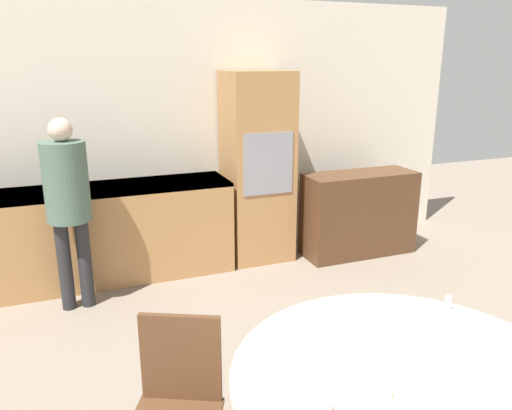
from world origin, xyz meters
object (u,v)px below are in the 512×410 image
chair_far_left (178,402)px  bowl_far (308,408)px  sideboard (359,214)px  bowl_near (447,358)px  person_standing (67,195)px  bowl_centre (374,391)px  oven_unit (257,168)px

chair_far_left → bowl_far: bearing=-31.5°
sideboard → bowl_near: sideboard is taller
person_standing → bowl_centre: size_ratio=11.64×
bowl_centre → bowl_far: bearing=178.7°
oven_unit → chair_far_left: size_ratio=2.14×
sideboard → bowl_centre: size_ratio=8.76×
bowl_centre → bowl_far: size_ratio=0.77×
sideboard → person_standing: bearing=-175.9°
oven_unit → person_standing: 1.90m
person_standing → bowl_near: person_standing is taller
sideboard → chair_far_left: size_ratio=1.34×
sideboard → person_standing: 2.92m
oven_unit → bowl_far: bearing=-108.4°
person_standing → oven_unit: bearing=15.9°
bowl_far → chair_far_left: bearing=122.4°
sideboard → bowl_far: 3.65m
bowl_near → bowl_far: (-0.69, -0.06, 0.00)m
person_standing → bowl_far: 2.85m
bowl_near → bowl_centre: bowl_near is taller
chair_far_left → bowl_far: size_ratio=5.07×
bowl_near → chair_far_left: bearing=154.3°
chair_far_left → bowl_far: (0.36, -0.57, 0.29)m
bowl_far → person_standing: bearing=105.0°
oven_unit → person_standing: size_ratio=1.20×
oven_unit → bowl_near: (-0.39, -3.20, -0.17)m
sideboard → chair_far_left: 3.44m
bowl_centre → bowl_far: bowl_far is taller
sideboard → bowl_centre: 3.50m
bowl_centre → sideboard: bearing=58.1°
person_standing → bowl_far: size_ratio=9.02×
chair_far_left → bowl_near: (1.06, -0.51, 0.29)m
bowl_near → sideboard: bearing=63.6°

